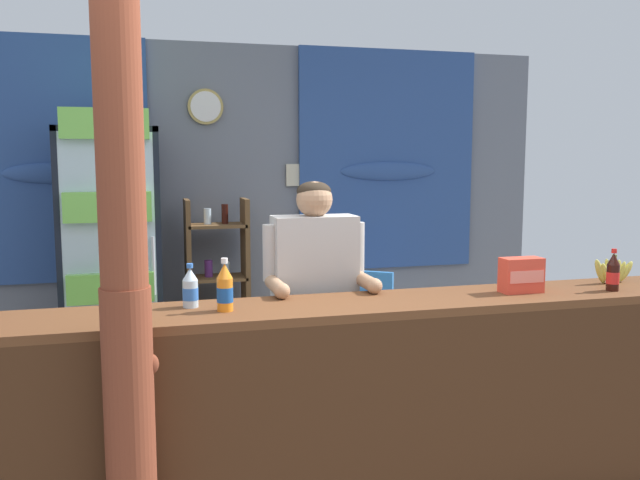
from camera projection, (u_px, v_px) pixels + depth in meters
ground_plane at (277, 443)px, 3.94m from camera, size 7.38×7.38×0.00m
back_wall_curtained at (234, 200)px, 5.46m from camera, size 5.30×0.22×2.56m
stall_counter at (344, 391)px, 3.07m from camera, size 4.15×0.48×0.99m
timber_post at (125, 300)px, 2.53m from camera, size 0.21×0.19×2.37m
drink_fridge at (111, 240)px, 4.74m from camera, size 0.68×0.68×1.99m
bottle_shelf_rack at (218, 283)px, 5.18m from camera, size 0.48×0.28×1.36m
plastic_lawn_chair at (369, 317)px, 4.98m from camera, size 0.61×0.61×0.86m
shopkeeper at (315, 289)px, 3.54m from camera, size 0.55×0.42×1.55m
soda_bottle_water at (190, 289)px, 3.04m from camera, size 0.07×0.07×0.20m
soda_bottle_orange_soda at (225, 289)px, 2.96m from camera, size 0.07×0.07×0.24m
soda_bottle_cola at (613, 273)px, 3.41m from camera, size 0.06×0.06×0.22m
snack_box_crackers at (521, 275)px, 3.37m from camera, size 0.21×0.11×0.18m
banana_bunch at (613, 272)px, 3.63m from camera, size 0.28×0.06×0.16m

